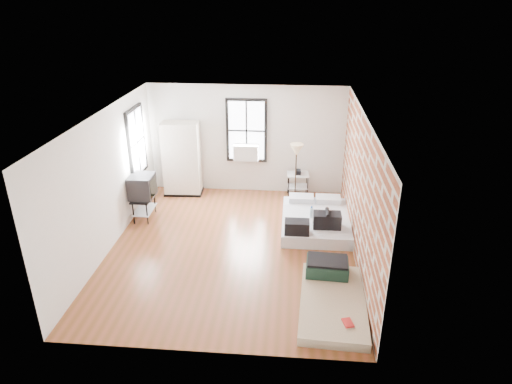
# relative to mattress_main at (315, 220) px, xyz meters

# --- Properties ---
(ground) EXTENTS (6.00, 6.00, 0.00)m
(ground) POSITION_rel_mattress_main_xyz_m (-1.74, -1.04, -0.18)
(ground) COLOR brown
(ground) RESTS_ON ground
(room_shell) EXTENTS (5.02, 6.02, 2.80)m
(room_shell) POSITION_rel_mattress_main_xyz_m (-1.51, -0.68, 1.56)
(room_shell) COLOR silver
(room_shell) RESTS_ON ground
(mattress_main) EXTENTS (1.49, 2.03, 0.65)m
(mattress_main) POSITION_rel_mattress_main_xyz_m (0.00, 0.00, 0.00)
(mattress_main) COLOR white
(mattress_main) RESTS_ON ground
(mattress_bare) EXTENTS (1.20, 2.12, 0.45)m
(mattress_bare) POSITION_rel_mattress_main_xyz_m (0.19, -2.63, -0.04)
(mattress_bare) COLOR #C4AE8E
(mattress_bare) RESTS_ON ground
(wardrobe) EXTENTS (0.99, 0.60, 1.90)m
(wardrobe) POSITION_rel_mattress_main_xyz_m (-3.38, 1.61, 0.77)
(wardrobe) COLOR black
(wardrobe) RESTS_ON ground
(side_table) EXTENTS (0.57, 0.47, 0.72)m
(side_table) POSITION_rel_mattress_main_xyz_m (-0.41, 1.68, 0.31)
(side_table) COLOR black
(side_table) RESTS_ON ground
(floor_lamp) EXTENTS (0.32, 0.32, 1.50)m
(floor_lamp) POSITION_rel_mattress_main_xyz_m (-0.47, 1.39, 1.09)
(floor_lamp) COLOR black
(floor_lamp) RESTS_ON ground
(tv_stand) EXTENTS (0.54, 0.76, 1.07)m
(tv_stand) POSITION_rel_mattress_main_xyz_m (-3.96, 0.13, 0.59)
(tv_stand) COLOR black
(tv_stand) RESTS_ON ground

